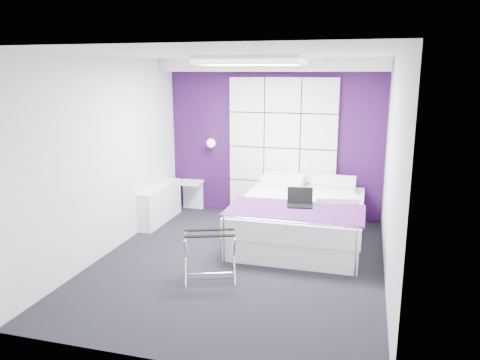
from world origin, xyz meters
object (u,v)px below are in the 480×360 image
Objects in this scene: wall_lamp at (212,143)px; laptop at (300,201)px; radiator at (160,204)px; bed at (300,218)px; nightstand at (190,182)px; luggage_rack at (210,256)px.

wall_lamp is 0.44× the size of laptop.
wall_lamp is 1.35m from radiator.
laptop is at bearing -13.83° from radiator.
radiator is at bearing 158.43° from laptop.
wall_lamp reaches higher than laptop.
radiator is 2.34m from bed.
nightstand is (-0.40, -0.04, -0.71)m from wall_lamp.
wall_lamp is 0.82m from nightstand.
laptop is (2.12, -1.30, 0.17)m from nightstand.
radiator reaches higher than luggage_rack.
luggage_rack is at bearing -71.96° from wall_lamp.
radiator is at bearing 109.08° from luggage_rack.
laptop is at bearing 35.57° from luggage_rack.
wall_lamp is 0.07× the size of bed.
nightstand is at bearing 155.19° from bed.
laptop is (2.36, -0.58, 0.37)m from radiator.
bed is 1.81m from luggage_rack.
laptop reaches higher than bed.
nightstand is at bearing 96.14° from luggage_rack.
luggage_rack is at bearing -132.35° from laptop.
laptop is (1.72, -1.34, -0.55)m from wall_lamp.
bed is at bearing -30.79° from wall_lamp.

